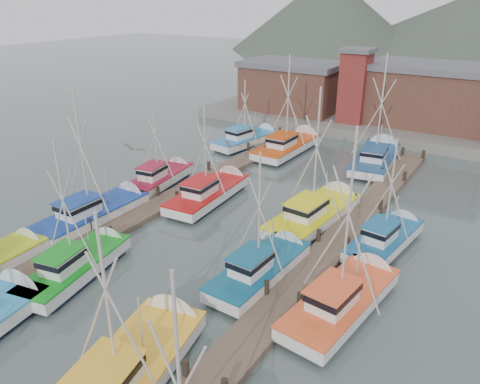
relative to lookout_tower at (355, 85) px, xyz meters
The scene contains 22 objects.
ground 33.52m from the lookout_tower, 86.53° to the right, with size 260.00×260.00×0.00m, color #455351.
dock_left 29.87m from the lookout_tower, 99.80° to the right, with size 2.30×46.00×1.50m.
dock_right 30.79m from the lookout_tower, 72.73° to the right, with size 2.30×46.00×1.50m.
quay 6.67m from the lookout_tower, 63.43° to the left, with size 44.00×16.00×1.20m, color gray.
shed_left 9.30m from the lookout_tower, 167.47° to the left, with size 12.72×8.48×6.20m.
shed_center 8.99m from the lookout_tower, 26.57° to the left, with size 14.84×9.54×6.90m.
lookout_tower is the anchor object (origin of this frame).
distant_hills 90.40m from the lookout_tower, 96.85° to the left, with size 175.00×140.00×42.00m.
boat_1 44.01m from the lookout_tower, 82.12° to the right, with size 5.19×10.83×9.54m.
boat_4 39.02m from the lookout_tower, 93.88° to the right, with size 4.05×8.59×9.12m.
boat_5 34.14m from the lookout_tower, 78.42° to the right, with size 3.44×8.49×8.61m.
boat_6 34.24m from the lookout_tower, 102.44° to the right, with size 4.33×9.45×10.66m.
boat_7 35.81m from the lookout_tower, 70.34° to the right, with size 4.33×9.35×10.94m.
boat_8 26.18m from the lookout_tower, 95.35° to the right, with size 3.53×9.43×8.68m.
boat_9 25.87m from the lookout_tower, 75.34° to the right, with size 4.33×10.12×10.85m.
boat_10 26.92m from the lookout_tower, 107.41° to the right, with size 3.51×8.32×7.93m.
boat_11 28.72m from the lookout_tower, 65.14° to the right, with size 3.42×8.19×8.23m.
boat_12 12.33m from the lookout_tower, 103.73° to the right, with size 4.43×10.39×11.01m.
boat_13 12.76m from the lookout_tower, 57.93° to the right, with size 4.62×10.76×11.60m.
boat_14 14.43m from the lookout_tower, 123.93° to the right, with size 4.20×9.24×7.94m.
gull_near 38.02m from the lookout_tower, 87.09° to the right, with size 1.55×0.65×0.24m.
gull_far 31.73m from the lookout_tower, 83.45° to the right, with size 1.47×0.64×0.24m.
Camera 1 is at (16.19, -20.74, 15.55)m, focal length 35.00 mm.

